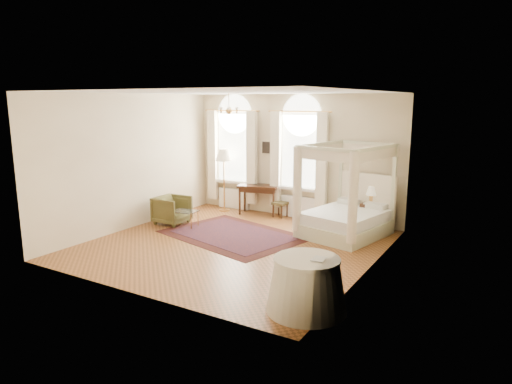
{
  "coord_description": "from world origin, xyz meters",
  "views": [
    {
      "loc": [
        5.32,
        -8.05,
        3.13
      ],
      "look_at": [
        0.33,
        0.4,
        1.16
      ],
      "focal_mm": 32.0,
      "sensor_mm": 36.0,
      "label": 1
    }
  ],
  "objects_px": {
    "nightstand": "(371,217)",
    "coffee_table": "(185,212)",
    "writing_desk": "(259,189)",
    "armchair": "(172,210)",
    "canopy_bed": "(345,215)",
    "side_table": "(306,285)",
    "floor_lamp": "(224,158)",
    "stool": "(280,204)"
  },
  "relations": [
    {
      "from": "floor_lamp",
      "to": "side_table",
      "type": "distance_m",
      "value": 6.71
    },
    {
      "from": "armchair",
      "to": "floor_lamp",
      "type": "xyz_separation_m",
      "value": [
        0.36,
        1.86,
        1.16
      ]
    },
    {
      "from": "nightstand",
      "to": "canopy_bed",
      "type": "bearing_deg",
      "value": -117.57
    },
    {
      "from": "canopy_bed",
      "to": "floor_lamp",
      "type": "relative_size",
      "value": 1.27
    },
    {
      "from": "canopy_bed",
      "to": "side_table",
      "type": "height_order",
      "value": "canopy_bed"
    },
    {
      "from": "writing_desk",
      "to": "stool",
      "type": "distance_m",
      "value": 0.77
    },
    {
      "from": "nightstand",
      "to": "side_table",
      "type": "bearing_deg",
      "value": -84.74
    },
    {
      "from": "coffee_table",
      "to": "floor_lamp",
      "type": "distance_m",
      "value": 2.25
    },
    {
      "from": "canopy_bed",
      "to": "coffee_table",
      "type": "distance_m",
      "value": 3.94
    },
    {
      "from": "nightstand",
      "to": "floor_lamp",
      "type": "xyz_separation_m",
      "value": [
        -4.25,
        -0.16,
        1.19
      ]
    },
    {
      "from": "armchair",
      "to": "side_table",
      "type": "xyz_separation_m",
      "value": [
        5.05,
        -2.8,
        0.05
      ]
    },
    {
      "from": "coffee_table",
      "to": "side_table",
      "type": "height_order",
      "value": "side_table"
    },
    {
      "from": "writing_desk",
      "to": "floor_lamp",
      "type": "distance_m",
      "value": 1.34
    },
    {
      "from": "floor_lamp",
      "to": "stool",
      "type": "bearing_deg",
      "value": 5.3
    },
    {
      "from": "nightstand",
      "to": "coffee_table",
      "type": "bearing_deg",
      "value": -153.1
    },
    {
      "from": "nightstand",
      "to": "armchair",
      "type": "relative_size",
      "value": 0.85
    },
    {
      "from": "writing_desk",
      "to": "coffee_table",
      "type": "bearing_deg",
      "value": -113.67
    },
    {
      "from": "canopy_bed",
      "to": "side_table",
      "type": "relative_size",
      "value": 1.86
    },
    {
      "from": "canopy_bed",
      "to": "nightstand",
      "type": "xyz_separation_m",
      "value": [
        0.41,
        0.78,
        -0.15
      ]
    },
    {
      "from": "armchair",
      "to": "side_table",
      "type": "height_order",
      "value": "side_table"
    },
    {
      "from": "canopy_bed",
      "to": "writing_desk",
      "type": "bearing_deg",
      "value": 164.46
    },
    {
      "from": "stool",
      "to": "nightstand",
      "type": "bearing_deg",
      "value": 0.0
    },
    {
      "from": "nightstand",
      "to": "coffee_table",
      "type": "xyz_separation_m",
      "value": [
        -4.12,
        -2.09,
        0.04
      ]
    },
    {
      "from": "stool",
      "to": "coffee_table",
      "type": "xyz_separation_m",
      "value": [
        -1.6,
        -2.09,
        0.02
      ]
    },
    {
      "from": "canopy_bed",
      "to": "nightstand",
      "type": "bearing_deg",
      "value": 62.43
    },
    {
      "from": "armchair",
      "to": "side_table",
      "type": "distance_m",
      "value": 5.78
    },
    {
      "from": "writing_desk",
      "to": "armchair",
      "type": "relative_size",
      "value": 1.52
    },
    {
      "from": "coffee_table",
      "to": "side_table",
      "type": "bearing_deg",
      "value": -30.88
    },
    {
      "from": "writing_desk",
      "to": "armchair",
      "type": "xyz_separation_m",
      "value": [
        -1.41,
        -2.02,
        -0.35
      ]
    },
    {
      "from": "nightstand",
      "to": "writing_desk",
      "type": "bearing_deg",
      "value": -180.0
    },
    {
      "from": "writing_desk",
      "to": "side_table",
      "type": "xyz_separation_m",
      "value": [
        3.65,
        -4.82,
        -0.3
      ]
    },
    {
      "from": "coffee_table",
      "to": "floor_lamp",
      "type": "height_order",
      "value": "floor_lamp"
    },
    {
      "from": "stool",
      "to": "coffee_table",
      "type": "relative_size",
      "value": 0.64
    },
    {
      "from": "armchair",
      "to": "canopy_bed",
      "type": "bearing_deg",
      "value": -75.18
    },
    {
      "from": "stool",
      "to": "side_table",
      "type": "height_order",
      "value": "side_table"
    },
    {
      "from": "canopy_bed",
      "to": "armchair",
      "type": "height_order",
      "value": "canopy_bed"
    },
    {
      "from": "floor_lamp",
      "to": "coffee_table",
      "type": "bearing_deg",
      "value": -85.96
    },
    {
      "from": "nightstand",
      "to": "coffee_table",
      "type": "distance_m",
      "value": 4.62
    },
    {
      "from": "writing_desk",
      "to": "coffee_table",
      "type": "distance_m",
      "value": 2.31
    },
    {
      "from": "side_table",
      "to": "canopy_bed",
      "type": "bearing_deg",
      "value": 101.87
    },
    {
      "from": "nightstand",
      "to": "stool",
      "type": "xyz_separation_m",
      "value": [
        -2.52,
        0.0,
        0.02
      ]
    },
    {
      "from": "armchair",
      "to": "coffee_table",
      "type": "xyz_separation_m",
      "value": [
        0.49,
        -0.07,
        0.01
      ]
    }
  ]
}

